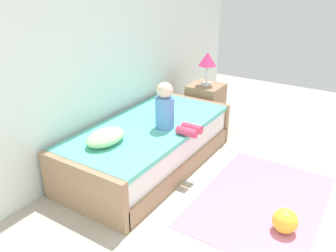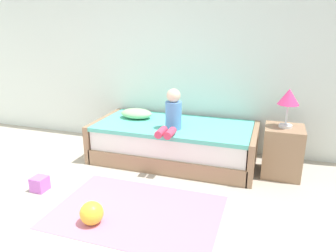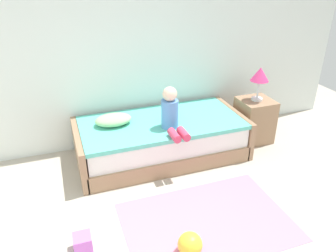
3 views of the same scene
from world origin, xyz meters
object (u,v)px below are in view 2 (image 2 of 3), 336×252
nightstand (282,151)px  pillow (136,114)px  table_lamp (289,99)px  bed (174,142)px  toy_ball (92,213)px  toy_block (40,184)px  child_figure (172,114)px

nightstand → pillow: 1.94m
table_lamp → pillow: table_lamp is taller
bed → nightstand: bearing=-0.6°
nightstand → bed: bearing=179.4°
bed → toy_ball: bed is taller
toy_block → toy_ball: bearing=-22.4°
nightstand → child_figure: (-1.30, -0.22, 0.40)m
bed → child_figure: size_ratio=4.14×
toy_block → child_figure: bearing=40.5°
nightstand → child_figure: bearing=-170.6°
table_lamp → toy_ball: bearing=-135.8°
toy_ball → pillow: bearing=99.7°
toy_ball → child_figure: bearing=76.5°
bed → nightstand: (1.35, -0.01, 0.05)m
nightstand → table_lamp: size_ratio=1.33×
bed → table_lamp: 1.52m
nightstand → child_figure: 1.38m
nightstand → pillow: (-1.92, 0.11, 0.26)m
bed → child_figure: bearing=-78.3°
nightstand → table_lamp: (0.00, 0.00, 0.64)m
toy_ball → toy_block: 0.93m
table_lamp → pillow: bearing=176.6°
toy_ball → toy_block: (-0.86, 0.35, -0.03)m
table_lamp → toy_block: size_ratio=2.88×
table_lamp → toy_ball: 2.42m
toy_ball → toy_block: bearing=157.6°
bed → toy_block: (-1.14, -1.25, -0.17)m
pillow → toy_block: (-0.57, -1.35, -0.49)m
pillow → toy_ball: size_ratio=2.04×
table_lamp → toy_block: 2.91m
pillow → child_figure: bearing=-28.0°
pillow → toy_block: pillow is taller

